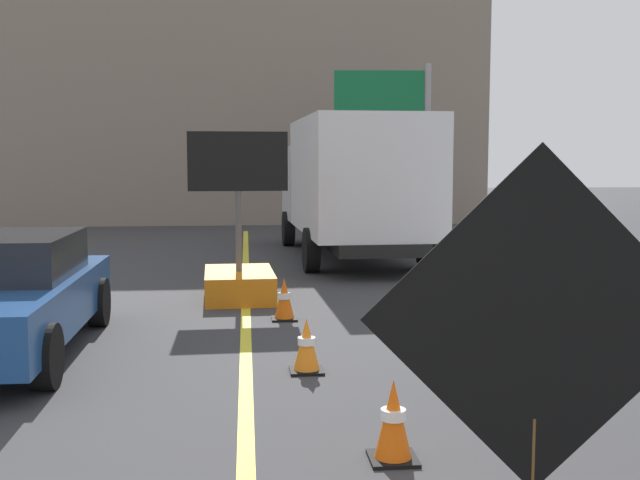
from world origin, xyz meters
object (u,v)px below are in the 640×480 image
traffic_cone_mid_lane (307,345)px  arrow_board_trailer (239,269)px  roadwork_sign (536,329)px  traffic_cone_near_sign (393,421)px  highway_guide_sign (400,119)px  traffic_cone_far_lane (284,299)px  box_truck (352,183)px

traffic_cone_mid_lane → arrow_board_trailer: bearing=99.5°
roadwork_sign → traffic_cone_near_sign: size_ratio=3.73×
roadwork_sign → traffic_cone_mid_lane: (-0.71, 4.63, -1.18)m
highway_guide_sign → traffic_cone_near_sign: highway_guide_sign is taller
roadwork_sign → traffic_cone_far_lane: bearing=96.3°
traffic_cone_near_sign → roadwork_sign: bearing=-83.3°
highway_guide_sign → traffic_cone_mid_lane: size_ratio=8.54×
arrow_board_trailer → traffic_cone_mid_lane: (0.75, -4.49, -0.19)m
arrow_board_trailer → traffic_cone_mid_lane: size_ratio=4.61×
box_truck → traffic_cone_far_lane: (-1.88, -6.72, -1.44)m
roadwork_sign → highway_guide_sign: 19.21m
box_truck → highway_guide_sign: highway_guide_sign is taller
highway_guide_sign → traffic_cone_far_lane: bearing=-108.9°
arrow_board_trailer → traffic_cone_mid_lane: 4.55m
highway_guide_sign → traffic_cone_far_lane: 12.56m
traffic_cone_far_lane → arrow_board_trailer: bearing=110.2°
traffic_cone_near_sign → highway_guide_sign: bearing=78.6°
roadwork_sign → box_truck: (1.07, 14.07, 0.26)m
box_truck → traffic_cone_far_lane: box_truck is taller
box_truck → traffic_cone_mid_lane: bearing=-100.7°
roadwork_sign → traffic_cone_far_lane: roadwork_sign is taller
box_truck → traffic_cone_near_sign: bearing=-96.3°
traffic_cone_far_lane → highway_guide_sign: bearing=71.1°
box_truck → arrow_board_trailer: bearing=-117.0°
arrow_board_trailer → traffic_cone_near_sign: (1.21, -6.98, -0.17)m
box_truck → traffic_cone_mid_lane: size_ratio=13.16×
traffic_cone_near_sign → traffic_cone_mid_lane: (-0.46, 2.49, -0.02)m
roadwork_sign → box_truck: size_ratio=0.30×
arrow_board_trailer → traffic_cone_near_sign: 7.09m
traffic_cone_mid_lane → traffic_cone_far_lane: traffic_cone_far_lane is taller
roadwork_sign → traffic_cone_near_sign: bearing=96.7°
traffic_cone_mid_lane → traffic_cone_near_sign: bearing=-79.6°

